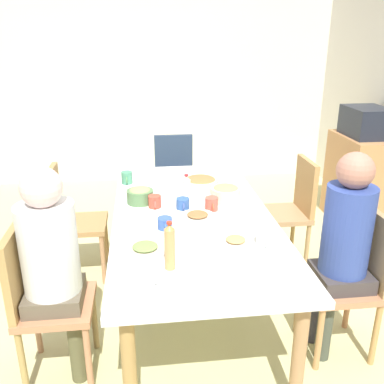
{
  "coord_description": "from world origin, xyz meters",
  "views": [
    {
      "loc": [
        2.59,
        -0.31,
        1.85
      ],
      "look_at": [
        0.0,
        0.0,
        0.87
      ],
      "focal_mm": 40.0,
      "sensor_mm": 36.0,
      "label": 1
    }
  ],
  "objects_px": {
    "person_4": "(52,257)",
    "bowl_1": "(140,195)",
    "dining_table": "(192,222)",
    "bottle_0": "(186,188)",
    "plate_2": "(198,216)",
    "cup_1": "(212,204)",
    "chair_1": "(292,206)",
    "bottle_1": "(170,247)",
    "cup_4": "(165,223)",
    "plate_0": "(236,241)",
    "chair_4": "(40,296)",
    "cup_0": "(183,204)",
    "plate_1": "(145,248)",
    "bowl_2": "(201,183)",
    "cup_3": "(155,202)",
    "cup_5": "(264,238)",
    "chair_3": "(354,275)",
    "cup_6": "(127,178)",
    "chair_2": "(175,175)",
    "microwave": "(367,122)",
    "person_3": "(344,240)",
    "cup_2": "(155,273)",
    "bowl_0": "(226,193)",
    "chair_0": "(69,216)",
    "side_cabinet": "(358,180)"
  },
  "relations": [
    {
      "from": "person_4",
      "to": "bowl_1",
      "type": "bearing_deg",
      "value": 148.84
    },
    {
      "from": "dining_table",
      "to": "bottle_0",
      "type": "relative_size",
      "value": 11.16
    },
    {
      "from": "plate_2",
      "to": "cup_1",
      "type": "xyz_separation_m",
      "value": [
        -0.12,
        0.11,
        0.03
      ]
    },
    {
      "from": "chair_1",
      "to": "bottle_1",
      "type": "height_order",
      "value": "bottle_1"
    },
    {
      "from": "person_4",
      "to": "cup_4",
      "type": "distance_m",
      "value": 0.69
    },
    {
      "from": "plate_0",
      "to": "plate_2",
      "type": "xyz_separation_m",
      "value": [
        -0.38,
        -0.17,
        -0.0
      ]
    },
    {
      "from": "chair_4",
      "to": "cup_0",
      "type": "bearing_deg",
      "value": 126.42
    },
    {
      "from": "plate_1",
      "to": "bowl_2",
      "type": "height_order",
      "value": "bowl_2"
    },
    {
      "from": "bowl_1",
      "to": "cup_0",
      "type": "relative_size",
      "value": 1.49
    },
    {
      "from": "chair_1",
      "to": "person_4",
      "type": "distance_m",
      "value": 2.02
    },
    {
      "from": "chair_4",
      "to": "cup_1",
      "type": "xyz_separation_m",
      "value": [
        -0.57,
        1.03,
        0.26
      ]
    },
    {
      "from": "cup_3",
      "to": "cup_5",
      "type": "height_order",
      "value": "cup_3"
    },
    {
      "from": "chair_3",
      "to": "plate_1",
      "type": "height_order",
      "value": "chair_3"
    },
    {
      "from": "chair_3",
      "to": "plate_2",
      "type": "distance_m",
      "value": 1.0
    },
    {
      "from": "cup_6",
      "to": "plate_2",
      "type": "bearing_deg",
      "value": 32.21
    },
    {
      "from": "bowl_1",
      "to": "chair_2",
      "type": "bearing_deg",
      "value": 164.42
    },
    {
      "from": "plate_1",
      "to": "plate_2",
      "type": "bearing_deg",
      "value": 139.45
    },
    {
      "from": "plate_0",
      "to": "bowl_1",
      "type": "height_order",
      "value": "bowl_1"
    },
    {
      "from": "microwave",
      "to": "cup_3",
      "type": "bearing_deg",
      "value": -61.37
    },
    {
      "from": "person_3",
      "to": "microwave",
      "type": "xyz_separation_m",
      "value": [
        -1.81,
        1.05,
        0.3
      ]
    },
    {
      "from": "cup_2",
      "to": "bottle_0",
      "type": "height_order",
      "value": "bottle_0"
    },
    {
      "from": "cup_4",
      "to": "bottle_1",
      "type": "relative_size",
      "value": 0.48
    },
    {
      "from": "chair_3",
      "to": "cup_1",
      "type": "relative_size",
      "value": 7.32
    },
    {
      "from": "person_4",
      "to": "cup_3",
      "type": "xyz_separation_m",
      "value": [
        -0.67,
        0.56,
        0.02
      ]
    },
    {
      "from": "chair_2",
      "to": "chair_4",
      "type": "height_order",
      "value": "same"
    },
    {
      "from": "dining_table",
      "to": "cup_2",
      "type": "distance_m",
      "value": 0.85
    },
    {
      "from": "chair_3",
      "to": "bowl_0",
      "type": "bearing_deg",
      "value": -138.9
    },
    {
      "from": "person_4",
      "to": "cup_2",
      "type": "height_order",
      "value": "person_4"
    },
    {
      "from": "bowl_0",
      "to": "bottle_1",
      "type": "bearing_deg",
      "value": -27.47
    },
    {
      "from": "cup_0",
      "to": "chair_0",
      "type": "bearing_deg",
      "value": -118.14
    },
    {
      "from": "bottle_0",
      "to": "chair_0",
      "type": "bearing_deg",
      "value": -108.21
    },
    {
      "from": "cup_3",
      "to": "cup_6",
      "type": "bearing_deg",
      "value": -159.0
    },
    {
      "from": "cup_6",
      "to": "side_cabinet",
      "type": "height_order",
      "value": "side_cabinet"
    },
    {
      "from": "plate_2",
      "to": "cup_3",
      "type": "relative_size",
      "value": 2.01
    },
    {
      "from": "plate_0",
      "to": "chair_3",
      "type": "bearing_deg",
      "value": 84.17
    },
    {
      "from": "person_3",
      "to": "bowl_0",
      "type": "xyz_separation_m",
      "value": [
        -0.73,
        -0.54,
        0.04
      ]
    },
    {
      "from": "cup_0",
      "to": "cup_2",
      "type": "relative_size",
      "value": 1.07
    },
    {
      "from": "chair_0",
      "to": "chair_2",
      "type": "height_order",
      "value": "same"
    },
    {
      "from": "chair_4",
      "to": "bowl_0",
      "type": "xyz_separation_m",
      "value": [
        -0.73,
        1.16,
        0.27
      ]
    },
    {
      "from": "cup_6",
      "to": "microwave",
      "type": "xyz_separation_m",
      "value": [
        -0.62,
        2.29,
        0.27
      ]
    },
    {
      "from": "person_3",
      "to": "chair_0",
      "type": "bearing_deg",
      "value": -122.26
    },
    {
      "from": "bowl_2",
      "to": "cup_6",
      "type": "height_order",
      "value": "same"
    },
    {
      "from": "person_4",
      "to": "cup_3",
      "type": "height_order",
      "value": "person_4"
    },
    {
      "from": "cup_1",
      "to": "plate_0",
      "type": "bearing_deg",
      "value": 6.45
    },
    {
      "from": "chair_0",
      "to": "chair_4",
      "type": "xyz_separation_m",
      "value": [
        1.07,
        0.0,
        0.0
      ]
    },
    {
      "from": "person_3",
      "to": "plate_0",
      "type": "height_order",
      "value": "person_3"
    },
    {
      "from": "chair_3",
      "to": "plate_0",
      "type": "height_order",
      "value": "chair_3"
    },
    {
      "from": "chair_2",
      "to": "bottle_0",
      "type": "distance_m",
      "value": 1.24
    },
    {
      "from": "cup_1",
      "to": "cup_6",
      "type": "relative_size",
      "value": 1.01
    },
    {
      "from": "dining_table",
      "to": "bottle_1",
      "type": "distance_m",
      "value": 0.74
    }
  ]
}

